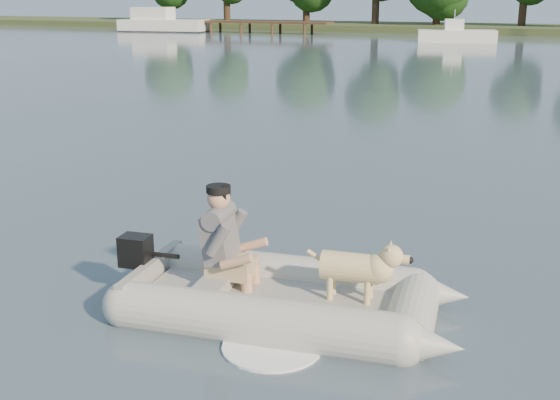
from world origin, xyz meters
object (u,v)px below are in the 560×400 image
at_px(dock, 235,27).
at_px(motorboat, 457,27).
at_px(dog, 350,272).
at_px(dinghy, 286,260).
at_px(man, 221,234).
at_px(cabin_cruiser, 163,20).

relative_size(dock, motorboat, 3.20).
bearing_deg(dog, dinghy, -175.43).
bearing_deg(man, dock, 109.74).
xyz_separation_m(man, dog, (1.38, 0.17, -0.27)).
bearing_deg(cabin_cruiser, dog, -63.54).
xyz_separation_m(cabin_cruiser, motorboat, (27.16, -4.40, -0.02)).
xyz_separation_m(man, cabin_cruiser, (-32.48, 50.09, 0.29)).
bearing_deg(man, cabin_cruiser, 116.03).
xyz_separation_m(dog, cabin_cruiser, (-33.86, 49.92, 0.56)).
relative_size(dinghy, motorboat, 0.84).
xyz_separation_m(dock, cabin_cruiser, (-6.58, -1.49, 0.58)).
distance_m(dock, man, 57.72).
bearing_deg(dog, man, 180.00).
height_order(dinghy, man, man).
relative_size(man, motorboat, 0.20).
bearing_deg(dock, man, -63.33).
height_order(dog, cabin_cruiser, cabin_cruiser).
bearing_deg(dinghy, cabin_cruiser, 116.63).
distance_m(cabin_cruiser, motorboat, 27.51).
bearing_deg(dock, dinghy, -62.68).
distance_m(dock, dog, 58.20).
bearing_deg(dinghy, dock, 110.39).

